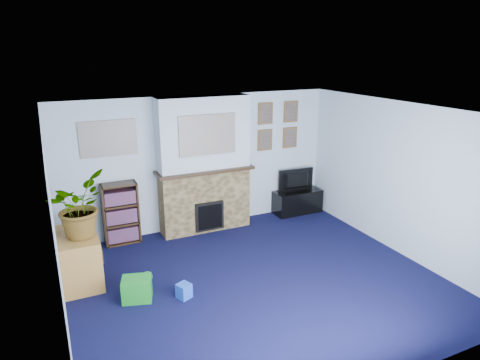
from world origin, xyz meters
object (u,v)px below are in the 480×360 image
television (298,180)px  bookshelf (121,215)px  tv_stand (297,202)px  sideboard (80,259)px

television → bookshelf: (-3.43, 0.06, -0.17)m
television → tv_stand: bearing=93.9°
television → sideboard: size_ratio=0.80×
bookshelf → sideboard: 1.30m
bookshelf → sideboard: (-0.76, -1.05, -0.15)m
sideboard → television: bearing=13.3°
television → sideboard: (-4.19, -0.99, -0.32)m
tv_stand → bookshelf: bookshelf is taller
television → bookshelf: 3.43m
sideboard → tv_stand: bearing=13.1°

